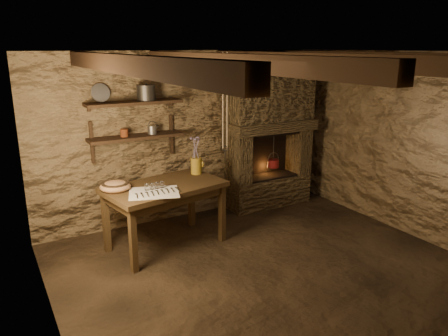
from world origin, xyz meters
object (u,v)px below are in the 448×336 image
wooden_bowl (115,187)px  red_pot (273,163)px  work_table (166,213)px  stoneware_jug (196,158)px  iron_stockpot (146,93)px

wooden_bowl → red_pot: red_pot is taller
work_table → wooden_bowl: (-0.58, 0.10, 0.42)m
stoneware_jug → red_pot: (1.49, 0.33, -0.34)m
wooden_bowl → red_pot: (2.63, 0.47, -0.16)m
iron_stockpot → red_pot: (1.98, -0.12, -1.17)m
iron_stockpot → red_pot: size_ratio=0.45×
wooden_bowl → stoneware_jug: bearing=7.2°
stoneware_jug → red_pot: bearing=-1.1°
work_table → stoneware_jug: size_ratio=3.09×
wooden_bowl → iron_stockpot: 1.33m
work_table → iron_stockpot: 1.58m
stoneware_jug → wooden_bowl: size_ratio=1.38×
red_pot → iron_stockpot: bearing=176.5°
iron_stockpot → red_pot: iron_stockpot is taller
wooden_bowl → red_pot: 2.68m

